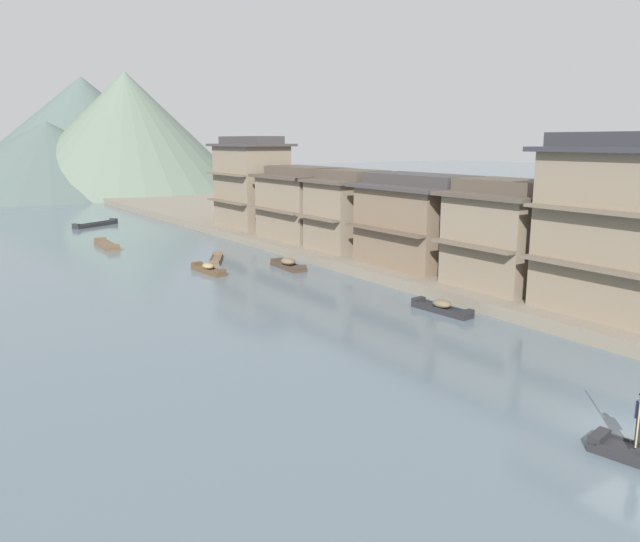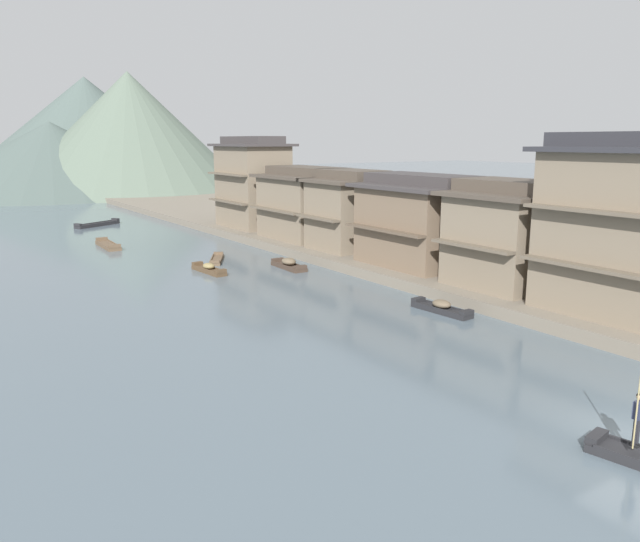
# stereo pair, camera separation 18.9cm
# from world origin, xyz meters

# --- Properties ---
(ground_plane) EXTENTS (400.00, 400.00, 0.00)m
(ground_plane) POSITION_xyz_m (0.00, 0.00, 0.00)
(ground_plane) COLOR slate
(riverbank_right) EXTENTS (18.00, 110.00, 0.69)m
(riverbank_right) POSITION_xyz_m (15.51, 30.00, 0.35)
(riverbank_right) COLOR slate
(riverbank_right) RESTS_ON ground
(boatman_person) EXTENTS (0.57, 0.26, 3.04)m
(boatman_person) POSITION_xyz_m (-1.68, -0.84, 1.48)
(boatman_person) COLOR black
(boatman_person) RESTS_ON boat_foreground_poled
(boat_moored_nearest) EXTENTS (1.16, 3.69, 0.77)m
(boat_moored_nearest) POSITION_xyz_m (4.26, 28.29, 0.29)
(boat_moored_nearest) COLOR #423328
(boat_moored_nearest) RESTS_ON ground
(boat_moored_second) EXTENTS (1.15, 3.78, 0.69)m
(boat_moored_second) POSITION_xyz_m (5.01, 13.66, 0.25)
(boat_moored_second) COLOR #232326
(boat_moored_second) RESTS_ON ground
(boat_moored_third) EXTENTS (2.59, 3.79, 0.38)m
(boat_moored_third) POSITION_xyz_m (1.10, 33.74, 0.13)
(boat_moored_third) COLOR brown
(boat_moored_third) RESTS_ON ground
(boat_moored_far) EXTENTS (5.29, 3.44, 0.56)m
(boat_moored_far) POSITION_xyz_m (-1.21, 59.29, 0.18)
(boat_moored_far) COLOR #232326
(boat_moored_far) RESTS_ON ground
(boat_midriver_drifting) EXTENTS (1.11, 3.78, 0.66)m
(boat_midriver_drifting) POSITION_xyz_m (-1.11, 30.18, 0.24)
(boat_midriver_drifting) COLOR brown
(boat_midriver_drifting) RESTS_ON ground
(boat_midriver_upstream) EXTENTS (1.23, 4.90, 0.56)m
(boat_midriver_upstream) POSITION_xyz_m (-4.05, 44.75, 0.18)
(boat_midriver_upstream) COLOR brown
(boat_midriver_upstream) RESTS_ON ground
(house_waterfront_nearest) EXTENTS (6.80, 8.31, 8.74)m
(house_waterfront_nearest) POSITION_xyz_m (10.70, 6.83, 4.98)
(house_waterfront_nearest) COLOR #7F705B
(house_waterfront_nearest) RESTS_ON riverbank_right
(house_waterfront_second) EXTENTS (7.14, 6.48, 6.14)m
(house_waterfront_second) POSITION_xyz_m (10.88, 14.11, 3.69)
(house_waterfront_second) COLOR #7F705B
(house_waterfront_second) RESTS_ON riverbank_right
(house_waterfront_tall) EXTENTS (6.86, 8.26, 6.14)m
(house_waterfront_tall) POSITION_xyz_m (10.74, 21.70, 3.68)
(house_waterfront_tall) COLOR #75604C
(house_waterfront_tall) RESTS_ON riverbank_right
(house_waterfront_narrow) EXTENTS (6.65, 5.92, 6.14)m
(house_waterfront_narrow) POSITION_xyz_m (10.63, 29.47, 3.70)
(house_waterfront_narrow) COLOR #7F705B
(house_waterfront_narrow) RESTS_ON riverbank_right
(house_waterfront_far) EXTENTS (7.08, 8.33, 6.14)m
(house_waterfront_far) POSITION_xyz_m (10.85, 36.18, 3.68)
(house_waterfront_far) COLOR #7F705B
(house_waterfront_far) RESTS_ON riverbank_right
(house_waterfront_end) EXTENTS (5.91, 8.21, 8.74)m
(house_waterfront_end) POSITION_xyz_m (10.26, 45.12, 4.98)
(house_waterfront_end) COLOR #7F705B
(house_waterfront_end) RESTS_ON riverbank_right
(hill_far_west) EXTENTS (46.06, 46.06, 12.27)m
(hill_far_west) POSITION_xyz_m (3.96, 107.74, 6.13)
(hill_far_west) COLOR #4C5B56
(hill_far_west) RESTS_ON ground
(hill_far_centre) EXTENTS (42.50, 42.50, 20.87)m
(hill_far_centre) POSITION_xyz_m (16.40, 102.80, 10.43)
(hill_far_centre) COLOR #5B6B5B
(hill_far_centre) RESTS_ON ground
(hill_far_east) EXTENTS (55.04, 55.04, 22.56)m
(hill_far_east) POSITION_xyz_m (16.84, 134.68, 11.28)
(hill_far_east) COLOR #4C5B56
(hill_far_east) RESTS_ON ground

